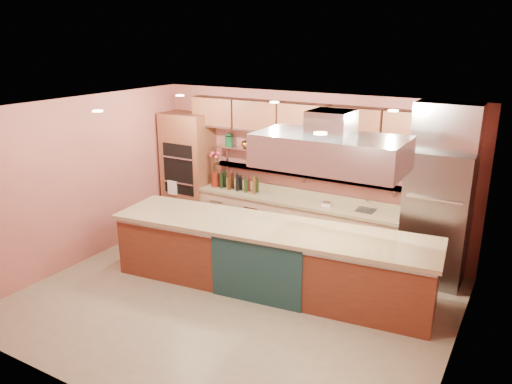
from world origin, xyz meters
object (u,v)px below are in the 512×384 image
Objects in this scene: copper_kettle at (246,144)px; green_canister at (286,148)px; flower_vase at (216,179)px; island at (270,257)px; refrigerator at (436,218)px; kitchen_scale at (327,203)px.

copper_kettle is 0.92× the size of green_canister.
green_canister is at bearing 8.91° from flower_vase.
copper_kettle is at bearing 123.69° from island.
copper_kettle is at bearing 176.31° from refrigerator.
refrigerator reaches higher than green_canister.
flower_vase reaches higher than kitchen_scale.
kitchen_scale is 0.77× the size of green_canister.
island is 2.61m from flower_vase.
green_canister is at bearing 167.64° from kitchen_scale.
flower_vase is 1.60m from green_canister.
copper_kettle reaches higher than flower_vase.
island is at bearing -36.93° from flower_vase.
kitchen_scale is at bearing 72.87° from island.
copper_kettle reaches higher than kitchen_scale.
flower_vase is (-2.03, 1.53, 0.57)m from island.
kitchen_scale is 0.84× the size of copper_kettle.
copper_kettle is (-1.48, 1.75, 1.28)m from island.
refrigerator is 2.84m from green_canister.
kitchen_scale is at bearing -13.49° from green_canister.
island and kitchen_scale have the same top height.
copper_kettle is 0.85m from green_canister.
refrigerator is 0.43× the size of island.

